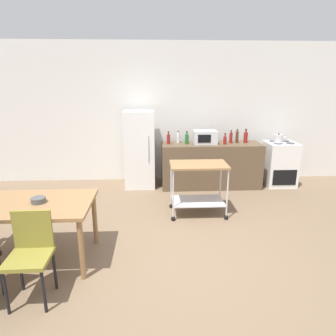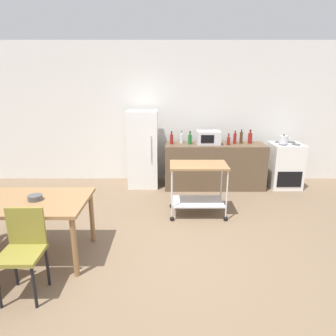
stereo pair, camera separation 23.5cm
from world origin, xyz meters
name	(u,v)px [view 1 (the left image)]	position (x,y,z in m)	size (l,w,h in m)	color
ground_plane	(177,255)	(0.00, 0.00, 0.00)	(12.00, 12.00, 0.00)	brown
back_wall	(166,113)	(0.00, 3.20, 1.45)	(8.40, 0.12, 2.90)	silver
kitchen_counter	(211,165)	(0.90, 2.60, 0.45)	(2.00, 0.64, 0.90)	brown
dining_table	(27,209)	(-1.75, -0.01, 0.67)	(1.50, 0.90, 0.75)	olive
chair_olive	(31,251)	(-1.48, -0.67, 0.52)	(0.41, 0.41, 0.89)	olive
stove_oven	(280,164)	(2.35, 2.62, 0.45)	(0.60, 0.61, 0.92)	white
refrigerator	(140,149)	(-0.55, 2.70, 0.78)	(0.60, 0.63, 1.55)	white
kitchen_cart	(198,180)	(0.44, 1.24, 0.57)	(0.91, 0.57, 0.85)	olive
bottle_soy_sauce	(168,139)	(0.03, 2.60, 1.00)	(0.07, 0.07, 0.25)	maroon
bottle_wine	(178,138)	(0.23, 2.70, 1.00)	(0.07, 0.07, 0.25)	silver
bottle_olive_oil	(187,139)	(0.39, 2.58, 1.00)	(0.07, 0.07, 0.26)	#1E6628
microwave	(205,137)	(0.76, 2.61, 1.03)	(0.46, 0.35, 0.26)	silver
bottle_sparkling_water	(225,140)	(1.15, 2.51, 0.99)	(0.06, 0.06, 0.23)	maroon
bottle_vinegar	(231,138)	(1.29, 2.63, 1.01)	(0.06, 0.06, 0.26)	maroon
bottle_soda	(237,137)	(1.43, 2.66, 1.02)	(0.06, 0.06, 0.28)	#4C2D19
bottle_hot_sauce	(246,137)	(1.61, 2.66, 1.01)	(0.08, 0.08, 0.28)	maroon
fruit_bowl	(38,200)	(-1.61, -0.01, 0.78)	(0.17, 0.17, 0.06)	#4C4C4C
kettle	(278,139)	(2.23, 2.52, 1.00)	(0.24, 0.17, 0.19)	silver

